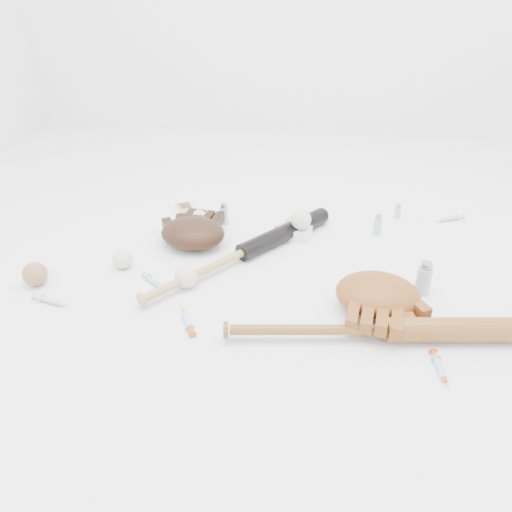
# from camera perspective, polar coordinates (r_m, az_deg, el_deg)

# --- Properties ---
(bat_dark) EXTENTS (0.59, 0.69, 0.06)m
(bat_dark) POSITION_cam_1_polar(r_m,az_deg,el_deg) (1.66, -1.45, 0.44)
(bat_dark) COLOR black
(bat_dark) RESTS_ON ground
(bat_wood) EXTENTS (0.93, 0.18, 0.07)m
(bat_wood) POSITION_cam_1_polar(r_m,az_deg,el_deg) (1.37, 15.05, -8.14)
(bat_wood) COLOR brown
(bat_wood) RESTS_ON ground
(glove_dark) EXTENTS (0.30, 0.30, 0.10)m
(glove_dark) POSITION_cam_1_polar(r_m,az_deg,el_deg) (1.76, -7.23, 2.65)
(glove_dark) COLOR black
(glove_dark) RESTS_ON ground
(glove_tan) EXTENTS (0.33, 0.33, 0.10)m
(glove_tan) POSITION_cam_1_polar(r_m,az_deg,el_deg) (1.47, 13.76, -4.25)
(glove_tan) COLOR brown
(glove_tan) RESTS_ON ground
(trading_card) EXTENTS (0.10, 0.11, 0.00)m
(trading_card) POSITION_cam_1_polar(r_m,az_deg,el_deg) (2.06, -8.17, 5.55)
(trading_card) COLOR gold
(trading_card) RESTS_ON ground
(pedestal) EXTENTS (0.09, 0.09, 0.04)m
(pedestal) POSITION_cam_1_polar(r_m,az_deg,el_deg) (1.81, 5.09, 2.58)
(pedestal) COLOR white
(pedestal) RESTS_ON ground
(baseball_on_pedestal) EXTENTS (0.07, 0.07, 0.07)m
(baseball_on_pedestal) POSITION_cam_1_polar(r_m,az_deg,el_deg) (1.78, 5.17, 4.17)
(baseball_on_pedestal) COLOR silver
(baseball_on_pedestal) RESTS_ON pedestal
(baseball_left) EXTENTS (0.07, 0.07, 0.07)m
(baseball_left) POSITION_cam_1_polar(r_m,az_deg,el_deg) (1.68, -15.01, -0.33)
(baseball_left) COLOR silver
(baseball_left) RESTS_ON ground
(baseball_upper) EXTENTS (0.07, 0.07, 0.07)m
(baseball_upper) POSITION_cam_1_polar(r_m,az_deg,el_deg) (1.88, -6.46, 4.17)
(baseball_upper) COLOR silver
(baseball_upper) RESTS_ON ground
(baseball_mid) EXTENTS (0.07, 0.07, 0.07)m
(baseball_mid) POSITION_cam_1_polar(r_m,az_deg,el_deg) (1.54, -8.00, -2.41)
(baseball_mid) COLOR silver
(baseball_mid) RESTS_ON ground
(baseball_aged) EXTENTS (0.07, 0.07, 0.07)m
(baseball_aged) POSITION_cam_1_polar(r_m,az_deg,el_deg) (1.68, -23.94, -1.90)
(baseball_aged) COLOR #986D49
(baseball_aged) RESTS_ON ground
(syringe_0) EXTENTS (0.16, 0.06, 0.02)m
(syringe_0) POSITION_cam_1_polar(r_m,az_deg,el_deg) (1.59, -22.34, -4.77)
(syringe_0) COLOR #ADBCC6
(syringe_0) RESTS_ON ground
(syringe_1) EXTENTS (0.09, 0.15, 0.02)m
(syringe_1) POSITION_cam_1_polar(r_m,az_deg,el_deg) (1.41, -7.89, -7.31)
(syringe_1) COLOR #ADBCC6
(syringe_1) RESTS_ON ground
(syringe_2) EXTENTS (0.09, 0.17, 0.02)m
(syringe_2) POSITION_cam_1_polar(r_m,az_deg,el_deg) (1.88, 2.97, 3.57)
(syringe_2) COLOR #ADBCC6
(syringe_2) RESTS_ON ground
(syringe_3) EXTENTS (0.04, 0.15, 0.02)m
(syringe_3) POSITION_cam_1_polar(r_m,az_deg,el_deg) (1.33, 20.28, -11.94)
(syringe_3) COLOR #ADBCC6
(syringe_3) RESTS_ON ground
(syringe_4) EXTENTS (0.16, 0.09, 0.02)m
(syringe_4) POSITION_cam_1_polar(r_m,az_deg,el_deg) (2.07, 21.19, 4.00)
(syringe_4) COLOR #ADBCC6
(syringe_4) RESTS_ON ground
(syringe_5) EXTENTS (0.12, 0.11, 0.02)m
(syringe_5) POSITION_cam_1_polar(r_m,az_deg,el_deg) (1.59, -11.62, -2.89)
(syringe_5) COLOR #ADBCC6
(syringe_5) RESTS_ON ground
(vial_0) EXTENTS (0.03, 0.03, 0.08)m
(vial_0) POSITION_cam_1_polar(r_m,az_deg,el_deg) (1.88, 13.72, 3.50)
(vial_0) COLOR #A9B3B9
(vial_0) RESTS_ON ground
(vial_1) EXTENTS (0.02, 0.02, 0.06)m
(vial_1) POSITION_cam_1_polar(r_m,az_deg,el_deg) (2.02, 15.91, 4.93)
(vial_1) COLOR #A9B3B9
(vial_1) RESTS_ON ground
(vial_2) EXTENTS (0.03, 0.03, 0.08)m
(vial_2) POSITION_cam_1_polar(r_m,az_deg,el_deg) (1.90, -3.67, 4.86)
(vial_2) COLOR #A9B3B9
(vial_2) RESTS_ON ground
(vial_3) EXTENTS (0.04, 0.04, 0.11)m
(vial_3) POSITION_cam_1_polar(r_m,az_deg,el_deg) (1.57, 18.64, -2.39)
(vial_3) COLOR #A9B3B9
(vial_3) RESTS_ON ground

